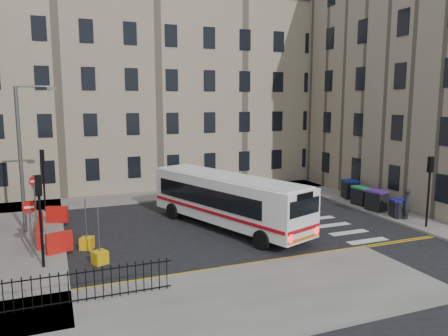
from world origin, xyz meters
TOP-DOWN VIEW (x-y plane):
  - ground at (0.00, 0.00)m, footprint 120.00×120.00m
  - pavement_north at (-6.00, 8.60)m, footprint 36.00×3.20m
  - pavement_east at (9.00, 4.00)m, footprint 2.40×26.00m
  - pavement_west at (-14.00, 1.00)m, footprint 6.00×22.00m
  - pavement_sw at (-7.00, -10.00)m, footprint 20.00×6.00m
  - terrace_north at (-7.00, 15.50)m, footprint 38.30×10.80m
  - corner_east at (19.00, 5.00)m, footprint 17.80×24.30m
  - traffic_light_east at (8.60, -5.50)m, footprint 0.28×0.22m
  - traffic_light_nw at (-12.00, 6.50)m, footprint 0.28×0.22m
  - traffic_light_sw at (-12.00, -4.00)m, footprint 0.28×0.22m
  - streetlamp at (-13.00, 2.00)m, footprint 0.50×0.22m
  - no_entry_north at (-12.50, 4.50)m, footprint 0.60×0.08m
  - no_entry_south at (-12.50, -2.50)m, footprint 0.60×0.08m
  - roadworks_barriers at (-11.84, 0.50)m, footprint 1.66×6.26m
  - iron_railings at (-11.25, -8.20)m, footprint 7.80×0.04m
  - bus at (-2.05, -1.00)m, footprint 6.20×11.34m
  - wheelie_bin_a at (8.66, -3.21)m, footprint 1.16×1.25m
  - wheelie_bin_b at (8.53, -1.37)m, footprint 1.31×1.43m
  - wheelie_bin_c at (8.66, 0.32)m, footprint 1.15×1.28m
  - wheelie_bin_d at (9.07, 1.17)m, footprint 1.19×1.27m
  - wheelie_bin_e at (9.26, 2.35)m, footprint 1.37×1.48m
  - pedestrian at (8.75, -3.74)m, footprint 0.80×0.79m
  - bollard_yellow at (-10.00, -1.80)m, footprint 0.79×0.79m
  - bollard_chevron at (-9.61, -4.13)m, footprint 0.80×0.80m

SIDE VIEW (x-z plane):
  - ground at x=0.00m, z-range 0.00..0.00m
  - pavement_north at x=-6.00m, z-range 0.00..0.15m
  - pavement_east at x=9.00m, z-range 0.00..0.15m
  - pavement_west at x=-14.00m, z-range 0.00..0.15m
  - pavement_sw at x=-7.00m, z-range 0.00..0.15m
  - bollard_yellow at x=-10.00m, z-range 0.00..0.60m
  - bollard_chevron at x=-9.61m, z-range 0.00..0.60m
  - roadworks_barriers at x=-11.84m, z-range 0.15..1.15m
  - wheelie_bin_a at x=8.66m, z-range 0.15..1.28m
  - wheelie_bin_d at x=9.07m, z-range 0.15..1.29m
  - iron_railings at x=-11.25m, z-range 0.15..1.35m
  - wheelie_bin_c at x=8.66m, z-range 0.16..1.43m
  - wheelie_bin_b at x=8.53m, z-range 0.16..1.51m
  - wheelie_bin_e at x=9.26m, z-range 0.16..1.51m
  - pedestrian at x=8.75m, z-range 0.15..2.01m
  - bus at x=-2.05m, z-range 0.24..3.28m
  - no_entry_north at x=-12.50m, z-range 0.58..3.58m
  - no_entry_south at x=-12.50m, z-range 0.58..3.58m
  - traffic_light_east at x=8.60m, z-range 0.82..4.92m
  - traffic_light_nw at x=-12.00m, z-range 0.82..4.92m
  - traffic_light_sw at x=-12.00m, z-range 0.82..4.92m
  - streetlamp at x=-13.00m, z-range 0.27..8.41m
  - terrace_north at x=-7.00m, z-range 0.02..17.22m
  - corner_east at x=19.00m, z-range 0.02..19.22m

